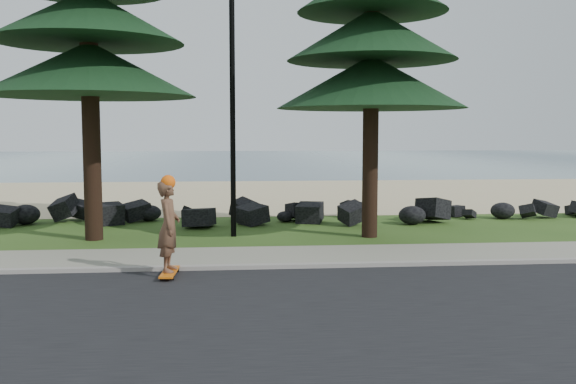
# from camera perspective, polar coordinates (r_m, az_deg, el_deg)

# --- Properties ---
(ground) EXTENTS (160.00, 160.00, 0.00)m
(ground) POSITION_cam_1_polar(r_m,az_deg,el_deg) (13.60, -4.77, -6.11)
(ground) COLOR #2C4B17
(ground) RESTS_ON ground
(road) EXTENTS (160.00, 7.00, 0.02)m
(road) POSITION_cam_1_polar(r_m,az_deg,el_deg) (9.23, -4.55, -11.58)
(road) COLOR black
(road) RESTS_ON ground
(kerb) EXTENTS (160.00, 0.20, 0.10)m
(kerb) POSITION_cam_1_polar(r_m,az_deg,el_deg) (12.71, -4.74, -6.69)
(kerb) COLOR gray
(kerb) RESTS_ON ground
(sidewalk) EXTENTS (160.00, 2.00, 0.08)m
(sidewalk) POSITION_cam_1_polar(r_m,az_deg,el_deg) (13.79, -4.78, -5.78)
(sidewalk) COLOR gray
(sidewalk) RESTS_ON ground
(beach_sand) EXTENTS (160.00, 15.00, 0.01)m
(beach_sand) POSITION_cam_1_polar(r_m,az_deg,el_deg) (27.96, -5.01, -0.21)
(beach_sand) COLOR tan
(beach_sand) RESTS_ON ground
(ocean) EXTENTS (160.00, 58.00, 0.01)m
(ocean) POSITION_cam_1_polar(r_m,az_deg,el_deg) (64.39, -5.13, 2.91)
(ocean) COLOR #314F5F
(ocean) RESTS_ON ground
(seawall_boulders) EXTENTS (60.00, 2.40, 1.10)m
(seawall_boulders) POSITION_cam_1_polar(r_m,az_deg,el_deg) (19.12, -4.90, -2.79)
(seawall_boulders) COLOR black
(seawall_boulders) RESTS_ON ground
(lamp_post) EXTENTS (0.25, 0.14, 8.14)m
(lamp_post) POSITION_cam_1_polar(r_m,az_deg,el_deg) (16.60, -4.97, 10.29)
(lamp_post) COLOR black
(lamp_post) RESTS_ON ground
(skateboarder) EXTENTS (0.44, 1.03, 1.89)m
(skateboarder) POSITION_cam_1_polar(r_m,az_deg,el_deg) (12.08, -10.54, -3.04)
(skateboarder) COLOR #D9610C
(skateboarder) RESTS_ON ground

